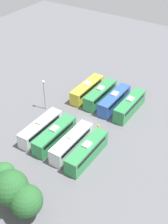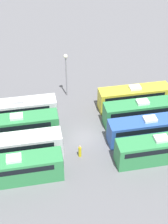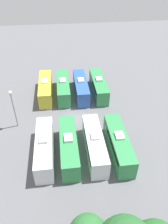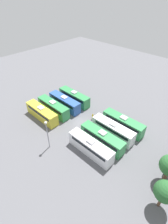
{
  "view_description": "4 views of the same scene",
  "coord_description": "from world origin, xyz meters",
  "px_view_note": "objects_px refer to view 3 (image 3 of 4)",
  "views": [
    {
      "loc": [
        -26.63,
        41.98,
        38.93
      ],
      "look_at": [
        0.17,
        0.9,
        3.24
      ],
      "focal_mm": 50.0,
      "sensor_mm": 36.0,
      "label": 1
    },
    {
      "loc": [
        -29.86,
        5.61,
        27.34
      ],
      "look_at": [
        1.11,
        -0.28,
        3.38
      ],
      "focal_mm": 50.0,
      "sensor_mm": 36.0,
      "label": 2
    },
    {
      "loc": [
        2.3,
        30.44,
        24.86
      ],
      "look_at": [
        -1.17,
        1.78,
        2.76
      ],
      "focal_mm": 35.0,
      "sensor_mm": 36.0,
      "label": 3
    },
    {
      "loc": [
        23.49,
        23.69,
        28.45
      ],
      "look_at": [
        -2.0,
        -0.87,
        1.9
      ],
      "focal_mm": 28.0,
      "sensor_mm": 36.0,
      "label": 4
    }
  ],
  "objects_px": {
    "bus_3": "(45,88)",
    "bus_0": "(99,86)",
    "bus_4": "(119,144)",
    "worker_person": "(95,117)",
    "bus_7": "(45,147)",
    "bus_6": "(69,146)",
    "bus_1": "(81,87)",
    "light_pole": "(12,103)",
    "bus_5": "(95,144)",
    "bus_2": "(63,87)"
  },
  "relations": [
    {
      "from": "bus_5",
      "to": "bus_6",
      "type": "height_order",
      "value": "same"
    },
    {
      "from": "bus_4",
      "to": "bus_6",
      "type": "bearing_deg",
      "value": -3.14
    },
    {
      "from": "bus_3",
      "to": "bus_6",
      "type": "xyz_separation_m",
      "value": [
        -3.66,
        16.7,
        0.0
      ]
    },
    {
      "from": "bus_6",
      "to": "bus_7",
      "type": "height_order",
      "value": "same"
    },
    {
      "from": "bus_1",
      "to": "light_pole",
      "type": "height_order",
      "value": "light_pole"
    },
    {
      "from": "worker_person",
      "to": "light_pole",
      "type": "height_order",
      "value": "light_pole"
    },
    {
      "from": "bus_3",
      "to": "bus_4",
      "type": "bearing_deg",
      "value": 122.66
    },
    {
      "from": "worker_person",
      "to": "bus_7",
      "type": "bearing_deg",
      "value": 39.46
    },
    {
      "from": "bus_1",
      "to": "bus_5",
      "type": "distance_m",
      "value": 16.28
    },
    {
      "from": "bus_1",
      "to": "bus_4",
      "type": "xyz_separation_m",
      "value": [
        -3.72,
        16.66,
        0.0
      ]
    },
    {
      "from": "bus_5",
      "to": "bus_6",
      "type": "relative_size",
      "value": 1.0
    },
    {
      "from": "bus_1",
      "to": "bus_6",
      "type": "bearing_deg",
      "value": 77.58
    },
    {
      "from": "bus_7",
      "to": "worker_person",
      "type": "bearing_deg",
      "value": -140.54
    },
    {
      "from": "bus_6",
      "to": "bus_4",
      "type": "bearing_deg",
      "value": 176.86
    },
    {
      "from": "bus_6",
      "to": "bus_3",
      "type": "bearing_deg",
      "value": -77.64
    },
    {
      "from": "bus_1",
      "to": "bus_2",
      "type": "height_order",
      "value": "same"
    },
    {
      "from": "worker_person",
      "to": "bus_0",
      "type": "bearing_deg",
      "value": -103.69
    },
    {
      "from": "bus_5",
      "to": "bus_6",
      "type": "distance_m",
      "value": 3.79
    },
    {
      "from": "bus_1",
      "to": "bus_2",
      "type": "xyz_separation_m",
      "value": [
        3.66,
        -0.32,
        0.0
      ]
    },
    {
      "from": "bus_3",
      "to": "bus_5",
      "type": "relative_size",
      "value": 1.0
    },
    {
      "from": "bus_4",
      "to": "bus_7",
      "type": "xyz_separation_m",
      "value": [
        10.77,
        -0.57,
        0.0
      ]
    },
    {
      "from": "bus_5",
      "to": "worker_person",
      "type": "relative_size",
      "value": 5.97
    },
    {
      "from": "bus_0",
      "to": "bus_2",
      "type": "xyz_separation_m",
      "value": [
        7.33,
        -0.32,
        0.0
      ]
    },
    {
      "from": "light_pole",
      "to": "bus_3",
      "type": "bearing_deg",
      "value": -117.31
    },
    {
      "from": "bus_0",
      "to": "worker_person",
      "type": "bearing_deg",
      "value": 76.31
    },
    {
      "from": "bus_4",
      "to": "bus_7",
      "type": "height_order",
      "value": "same"
    },
    {
      "from": "bus_2",
      "to": "bus_3",
      "type": "relative_size",
      "value": 1.0
    },
    {
      "from": "bus_4",
      "to": "bus_1",
      "type": "bearing_deg",
      "value": -77.41
    },
    {
      "from": "bus_0",
      "to": "light_pole",
      "type": "height_order",
      "value": "light_pole"
    },
    {
      "from": "worker_person",
      "to": "bus_5",
      "type": "bearing_deg",
      "value": 80.16
    },
    {
      "from": "bus_0",
      "to": "bus_7",
      "type": "bearing_deg",
      "value": 56.31
    },
    {
      "from": "bus_5",
      "to": "light_pole",
      "type": "distance_m",
      "value": 14.67
    },
    {
      "from": "bus_6",
      "to": "bus_7",
      "type": "distance_m",
      "value": 3.48
    },
    {
      "from": "bus_3",
      "to": "bus_0",
      "type": "bearing_deg",
      "value": 177.67
    },
    {
      "from": "bus_4",
      "to": "worker_person",
      "type": "height_order",
      "value": "bus_4"
    },
    {
      "from": "light_pole",
      "to": "bus_0",
      "type": "bearing_deg",
      "value": -150.89
    },
    {
      "from": "bus_4",
      "to": "worker_person",
      "type": "distance_m",
      "value": 7.96
    },
    {
      "from": "bus_1",
      "to": "bus_6",
      "type": "distance_m",
      "value": 16.65
    },
    {
      "from": "light_pole",
      "to": "bus_6",
      "type": "bearing_deg",
      "value": 138.02
    },
    {
      "from": "bus_5",
      "to": "bus_4",
      "type": "bearing_deg",
      "value": 173.75
    },
    {
      "from": "bus_4",
      "to": "bus_3",
      "type": "bearing_deg",
      "value": -57.34
    },
    {
      "from": "bus_2",
      "to": "light_pole",
      "type": "bearing_deg",
      "value": 47.39
    },
    {
      "from": "bus_4",
      "to": "worker_person",
      "type": "xyz_separation_m",
      "value": [
        2.26,
        -7.57,
        -0.92
      ]
    },
    {
      "from": "bus_0",
      "to": "bus_2",
      "type": "relative_size",
      "value": 1.0
    },
    {
      "from": "bus_1",
      "to": "bus_2",
      "type": "distance_m",
      "value": 3.67
    },
    {
      "from": "bus_0",
      "to": "bus_4",
      "type": "bearing_deg",
      "value": 90.17
    },
    {
      "from": "bus_1",
      "to": "worker_person",
      "type": "relative_size",
      "value": 5.97
    },
    {
      "from": "bus_5",
      "to": "bus_2",
      "type": "bearing_deg",
      "value": -76.87
    },
    {
      "from": "bus_5",
      "to": "worker_person",
      "type": "distance_m",
      "value": 7.35
    },
    {
      "from": "bus_3",
      "to": "bus_6",
      "type": "height_order",
      "value": "same"
    }
  ]
}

